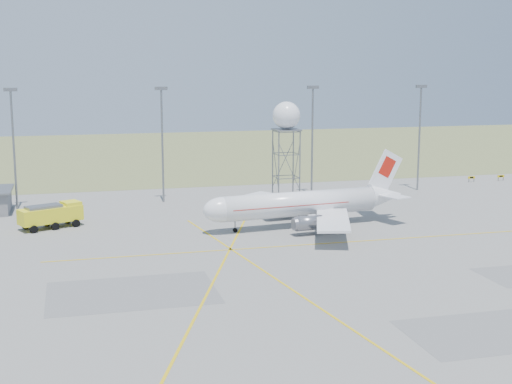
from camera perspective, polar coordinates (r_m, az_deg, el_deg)
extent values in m
plane|color=gray|center=(69.23, 8.27, -10.40)|extent=(400.00, 400.00, 0.00)
cube|color=#616D3C|center=(202.68, -7.28, 3.16)|extent=(400.00, 120.00, 0.03)
cylinder|color=slate|center=(126.72, -18.80, 3.15)|extent=(0.36, 0.36, 20.00)
cube|color=slate|center=(126.00, -19.06, 7.75)|extent=(2.20, 0.50, 0.60)
cylinder|color=slate|center=(127.36, -7.50, 3.63)|extent=(0.36, 0.36, 20.00)
cube|color=slate|center=(126.64, -7.60, 8.22)|extent=(2.20, 0.50, 0.60)
cylinder|color=slate|center=(133.73, 4.52, 3.99)|extent=(0.36, 0.36, 20.00)
cube|color=slate|center=(133.05, 4.58, 8.36)|extent=(2.20, 0.50, 0.60)
cylinder|color=slate|center=(142.45, 12.93, 4.13)|extent=(0.36, 0.36, 20.00)
cube|color=slate|center=(141.81, 13.09, 8.24)|extent=(2.20, 0.50, 0.60)
cylinder|color=black|center=(156.19, 16.66, 0.91)|extent=(0.10, 0.10, 0.80)
cylinder|color=black|center=(156.81, 17.04, 0.93)|extent=(0.10, 0.10, 0.80)
cube|color=yellow|center=(156.42, 16.86, 1.12)|extent=(1.60, 0.15, 0.50)
cube|color=black|center=(156.35, 16.88, 1.12)|extent=(0.80, 0.03, 0.30)
cylinder|color=black|center=(159.92, 18.81, 1.00)|extent=(0.10, 0.10, 0.80)
cylinder|color=black|center=(160.58, 19.17, 1.02)|extent=(0.10, 0.10, 0.80)
cube|color=yellow|center=(160.17, 19.00, 1.21)|extent=(1.60, 0.15, 0.50)
cube|color=black|center=(160.10, 19.02, 1.20)|extent=(0.80, 0.03, 0.30)
cylinder|color=white|center=(107.70, 3.46, -0.95)|extent=(24.54, 6.49, 3.73)
ellipsoid|color=white|center=(103.30, -2.67, -1.41)|extent=(6.36, 4.39, 3.73)
cube|color=black|center=(102.85, -3.26, -1.15)|extent=(1.64, 2.20, 0.91)
cone|color=white|center=(114.60, 10.27, -0.28)|extent=(5.99, 4.35, 3.73)
cube|color=white|center=(113.97, 10.33, 1.66)|extent=(5.97, 0.96, 7.02)
cube|color=#B8160C|center=(113.98, 10.42, 1.99)|extent=(3.23, 0.68, 3.60)
cube|color=white|center=(116.80, 9.32, 0.17)|extent=(3.56, 5.44, 0.17)
cube|color=white|center=(111.78, 10.86, -0.32)|extent=(3.56, 5.44, 0.17)
cube|color=white|center=(115.96, 2.35, -0.61)|extent=(11.82, 15.00, 0.34)
cube|color=white|center=(101.10, 6.17, -2.25)|extent=(9.19, 15.57, 0.34)
cylinder|color=slate|center=(112.52, 1.87, -1.38)|extent=(4.14, 2.58, 2.15)
cylinder|color=slate|center=(102.87, 4.24, -2.49)|extent=(4.14, 2.58, 2.15)
cube|color=#B8160C|center=(106.92, 2.55, -0.97)|extent=(18.98, 5.89, 0.11)
cylinder|color=black|center=(104.56, -1.68, -3.02)|extent=(0.72, 0.72, 0.84)
cube|color=black|center=(109.11, 4.34, -2.49)|extent=(1.57, 5.67, 0.84)
cylinder|color=slate|center=(109.02, 4.34, -2.27)|extent=(0.25, 0.25, 1.68)
cylinder|color=slate|center=(126.43, 1.83, 2.02)|extent=(0.24, 0.24, 12.80)
cylinder|color=slate|center=(127.59, 3.53, 2.08)|extent=(0.24, 0.24, 12.80)
cylinder|color=slate|center=(131.30, 2.99, 2.31)|extent=(0.24, 0.24, 12.80)
cylinder|color=slate|center=(130.17, 1.34, 2.25)|extent=(0.24, 0.24, 12.80)
cube|color=slate|center=(128.14, 2.44, 5.00)|extent=(4.54, 4.54, 0.25)
sphere|color=white|center=(127.94, 2.45, 6.15)|extent=(4.92, 4.92, 4.92)
cube|color=yellow|center=(111.28, -16.11, -1.75)|extent=(9.72, 6.58, 2.26)
cube|color=yellow|center=(112.36, -14.59, -1.09)|extent=(3.43, 3.64, 1.44)
cube|color=black|center=(112.63, -14.25, -0.99)|extent=(1.18, 2.49, 1.03)
cube|color=slate|center=(110.64, -16.64, -1.14)|extent=(5.70, 4.34, 0.41)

